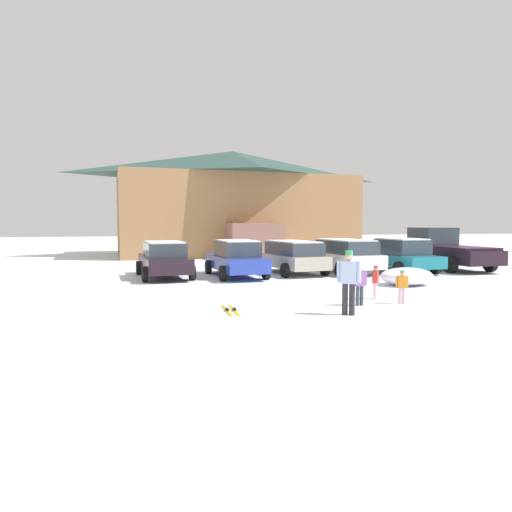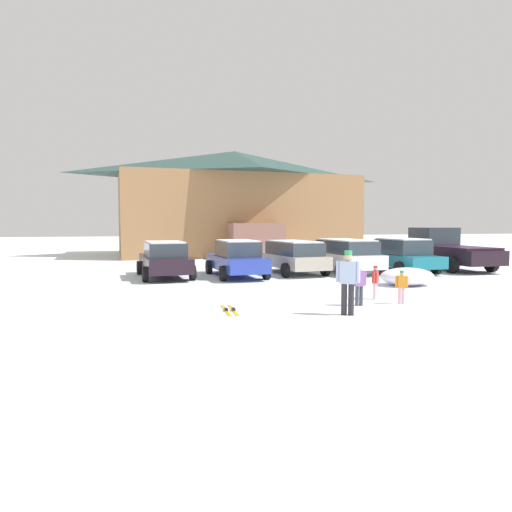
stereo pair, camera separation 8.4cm
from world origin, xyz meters
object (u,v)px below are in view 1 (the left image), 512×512
object	(u,v)px
parked_blue_hatchback	(236,258)
skier_child_in_red_jacket	(376,280)
parked_teal_hatchback	(400,255)
pickup_truck	(443,250)
skier_child_in_purple_jacket	(360,283)
plowed_snow_pile	(407,276)
parked_black_sedan	(164,259)
pair_of_skis	(230,310)
skier_child_in_orange_jacket	(402,285)
parked_beige_suv	(293,256)
skier_adult_in_blue_parka	(349,279)
parked_white_suv	(345,255)
ski_lodge	(234,202)

from	to	relation	value
parked_blue_hatchback	skier_child_in_red_jacket	xyz separation A→B (m)	(2.90, -7.05, -0.24)
parked_teal_hatchback	skier_child_in_red_jacket	world-z (taller)	parked_teal_hatchback
pickup_truck	skier_child_in_purple_jacket	size ratio (longest dim) A/B	5.14
plowed_snow_pile	parked_blue_hatchback	bearing A→B (deg)	141.98
parked_black_sedan	pair_of_skis	distance (m)	8.41
parked_teal_hatchback	pair_of_skis	size ratio (longest dim) A/B	3.05
plowed_snow_pile	skier_child_in_orange_jacket	bearing A→B (deg)	-125.10
parked_black_sedan	parked_beige_suv	size ratio (longest dim) A/B	1.07
skier_adult_in_blue_parka	parked_teal_hatchback	bearing A→B (deg)	51.33
parked_black_sedan	pickup_truck	world-z (taller)	pickup_truck
parked_white_suv	parked_black_sedan	bearing A→B (deg)	178.39
skier_child_in_purple_jacket	pair_of_skis	bearing A→B (deg)	177.22
parked_blue_hatchback	skier_adult_in_blue_parka	xyz separation A→B (m)	(0.95, -9.11, 0.12)
skier_child_in_red_jacket	plowed_snow_pile	bearing A→B (deg)	42.60
parked_teal_hatchback	pair_of_skis	distance (m)	12.74
pickup_truck	skier_adult_in_blue_parka	world-z (taller)	pickup_truck
parked_white_suv	pickup_truck	bearing A→B (deg)	5.38
parked_beige_suv	skier_adult_in_blue_parka	distance (m)	9.79
skier_child_in_orange_jacket	plowed_snow_pile	size ratio (longest dim) A/B	0.47
ski_lodge	parked_blue_hatchback	size ratio (longest dim) A/B	3.87
parked_black_sedan	parked_white_suv	bearing A→B (deg)	-1.61
parked_beige_suv	pickup_truck	size ratio (longest dim) A/B	0.75
parked_blue_hatchback	skier_child_in_purple_jacket	world-z (taller)	parked_blue_hatchback
ski_lodge	parked_blue_hatchback	bearing A→B (deg)	-101.81
parked_blue_hatchback	parked_teal_hatchback	xyz separation A→B (m)	(8.21, -0.04, 0.00)
ski_lodge	parked_teal_hatchback	distance (m)	16.61
parked_black_sedan	pair_of_skis	world-z (taller)	parked_black_sedan
parked_blue_hatchback	pair_of_skis	world-z (taller)	parked_blue_hatchback
skier_adult_in_blue_parka	skier_child_in_red_jacket	world-z (taller)	skier_adult_in_blue_parka
ski_lodge	plowed_snow_pile	distance (m)	20.43
parked_teal_hatchback	pair_of_skis	xyz separation A→B (m)	(-10.09, -7.73, -0.81)
parked_blue_hatchback	plowed_snow_pile	size ratio (longest dim) A/B	2.28
skier_child_in_red_jacket	pickup_truck	bearing A→B (deg)	42.98
parked_black_sedan	skier_child_in_red_jacket	xyz separation A→B (m)	(6.01, -7.57, -0.22)
parked_black_sedan	parked_beige_suv	world-z (taller)	parked_black_sedan
parked_white_suv	skier_child_in_red_jacket	size ratio (longest dim) A/B	4.38
pair_of_skis	skier_adult_in_blue_parka	bearing A→B (deg)	-25.26
skier_child_in_purple_jacket	skier_adult_in_blue_parka	size ratio (longest dim) A/B	0.70
skier_child_in_purple_jacket	ski_lodge	bearing A→B (deg)	86.69
skier_child_in_purple_jacket	plowed_snow_pile	size ratio (longest dim) A/B	0.56
parked_black_sedan	skier_adult_in_blue_parka	bearing A→B (deg)	-67.11
parked_blue_hatchback	parked_white_suv	bearing A→B (deg)	2.88
parked_black_sedan	skier_child_in_red_jacket	size ratio (longest dim) A/B	4.56
parked_blue_hatchback	skier_child_in_orange_jacket	size ratio (longest dim) A/B	4.84
skier_child_in_orange_jacket	plowed_snow_pile	world-z (taller)	skier_child_in_orange_jacket
ski_lodge	skier_child_in_red_jacket	world-z (taller)	ski_lodge
pickup_truck	parked_white_suv	bearing A→B (deg)	-174.62
parked_teal_hatchback	pickup_truck	world-z (taller)	pickup_truck
parked_teal_hatchback	skier_adult_in_blue_parka	size ratio (longest dim) A/B	2.91
parked_white_suv	skier_child_in_purple_jacket	distance (m)	8.96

